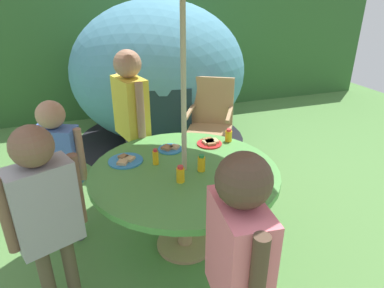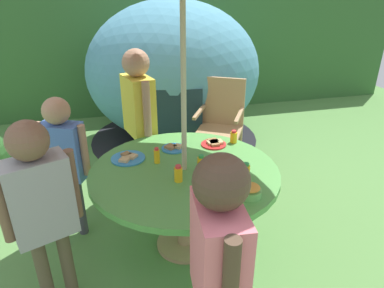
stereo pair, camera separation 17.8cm
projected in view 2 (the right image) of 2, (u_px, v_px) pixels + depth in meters
The scene contains 20 objects.
ground_plane at pixel (185, 245), 2.73m from camera, with size 10.00×10.00×0.02m, color #548442.
hedge_backdrop at pixel (135, 55), 5.50m from camera, with size 9.00×0.70×1.77m, color #33602D.
garden_table at pixel (185, 180), 2.48m from camera, with size 1.36×1.36×0.69m.
wooden_chair at pixel (221, 121), 3.66m from camera, with size 0.64×0.64×1.01m.
dome_tent at pixel (173, 74), 4.32m from camera, with size 2.60×2.60×1.77m.
child_in_yellow_shirt at pixel (139, 106), 3.07m from camera, with size 0.29×0.46×1.41m.
child_in_blue_shirt at pixel (63, 152), 2.56m from camera, with size 0.37×0.28×1.17m.
child_in_grey_shirt at pixel (40, 199), 1.87m from camera, with size 0.41×0.29×1.27m.
child_in_pink_shirt at pixel (218, 257), 1.43m from camera, with size 0.22×0.45×1.32m.
snack_bowl at pixel (250, 191), 2.11m from camera, with size 0.15×0.15×0.08m.
plate_front_edge at pixel (214, 143), 2.81m from camera, with size 0.21×0.21×0.03m.
plate_far_right at pixel (128, 158), 2.58m from camera, with size 0.26×0.26×0.03m.
plate_mid_left at pixel (174, 148), 2.73m from camera, with size 0.19×0.19×0.03m.
juice_bottle_near_left at pixel (157, 156), 2.50m from camera, with size 0.04×0.04×0.12m.
juice_bottle_near_right at pixel (178, 174), 2.26m from camera, with size 0.06×0.06×0.12m.
juice_bottle_far_left at pixel (201, 164), 2.39m from camera, with size 0.05×0.05×0.12m.
juice_bottle_center_front at pixel (238, 207), 1.93m from camera, with size 0.05×0.05×0.11m.
juice_bottle_center_back at pixel (234, 137), 2.84m from camera, with size 0.06×0.06×0.11m.
juice_bottle_mid_right at pixel (245, 172), 2.29m from camera, with size 0.06×0.06×0.12m.
cup_near at pixel (229, 173), 2.31m from camera, with size 0.06×0.06×0.07m, color #E04C47.
Camera 2 is at (-0.47, -2.09, 1.87)m, focal length 31.78 mm.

